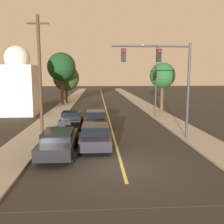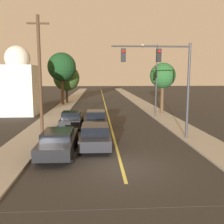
{
  "view_description": "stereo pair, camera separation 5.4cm",
  "coord_description": "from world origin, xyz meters",
  "px_view_note": "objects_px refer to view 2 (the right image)",
  "views": [
    {
      "loc": [
        -1.26,
        -12.07,
        4.61
      ],
      "look_at": [
        0.0,
        8.48,
        1.6
      ],
      "focal_mm": 40.0,
      "sensor_mm": 36.0,
      "label": 1
    },
    {
      "loc": [
        -1.2,
        -12.07,
        4.61
      ],
      "look_at": [
        0.0,
        8.48,
        1.6
      ],
      "focal_mm": 40.0,
      "sensor_mm": 36.0,
      "label": 2
    }
  ],
  "objects_px": {
    "car_near_lane_front": "(95,136)",
    "car_outer_lane_second": "(72,120)",
    "tree_right_near": "(163,76)",
    "traffic_signal_mast": "(165,71)",
    "tree_left_near": "(62,67)",
    "car_outer_lane_front": "(59,141)",
    "utility_pole_left": "(40,74)",
    "domed_building_left": "(19,84)",
    "car_near_lane_second": "(96,119)",
    "tree_left_far": "(66,78)",
    "streetlamp_right": "(153,71)"
  },
  "relations": [
    {
      "from": "traffic_signal_mast",
      "to": "domed_building_left",
      "type": "height_order",
      "value": "domed_building_left"
    },
    {
      "from": "tree_left_near",
      "to": "tree_right_near",
      "type": "relative_size",
      "value": 1.33
    },
    {
      "from": "car_near_lane_front",
      "to": "tree_right_near",
      "type": "relative_size",
      "value": 0.77
    },
    {
      "from": "tree_right_near",
      "to": "domed_building_left",
      "type": "relative_size",
      "value": 0.75
    },
    {
      "from": "utility_pole_left",
      "to": "tree_right_near",
      "type": "relative_size",
      "value": 1.47
    },
    {
      "from": "tree_left_near",
      "to": "tree_left_far",
      "type": "bearing_deg",
      "value": 85.4
    },
    {
      "from": "utility_pole_left",
      "to": "traffic_signal_mast",
      "type": "bearing_deg",
      "value": -9.91
    },
    {
      "from": "car_outer_lane_second",
      "to": "streetlamp_right",
      "type": "relative_size",
      "value": 0.52
    },
    {
      "from": "tree_left_far",
      "to": "tree_right_near",
      "type": "height_order",
      "value": "tree_left_far"
    },
    {
      "from": "car_near_lane_second",
      "to": "utility_pole_left",
      "type": "relative_size",
      "value": 0.52
    },
    {
      "from": "utility_pole_left",
      "to": "tree_left_near",
      "type": "xyz_separation_m",
      "value": [
        -1.18,
        20.28,
        1.21
      ]
    },
    {
      "from": "car_near_lane_second",
      "to": "tree_left_far",
      "type": "distance_m",
      "value": 21.21
    },
    {
      "from": "tree_left_near",
      "to": "tree_right_near",
      "type": "xyz_separation_m",
      "value": [
        13.26,
        -9.6,
        -1.34
      ]
    },
    {
      "from": "traffic_signal_mast",
      "to": "tree_left_near",
      "type": "xyz_separation_m",
      "value": [
        -10.17,
        21.85,
        0.96
      ]
    },
    {
      "from": "tree_left_far",
      "to": "tree_right_near",
      "type": "distance_m",
      "value": 18.32
    },
    {
      "from": "car_near_lane_front",
      "to": "tree_left_near",
      "type": "relative_size",
      "value": 0.58
    },
    {
      "from": "car_near_lane_front",
      "to": "car_outer_lane_second",
      "type": "height_order",
      "value": "car_near_lane_front"
    },
    {
      "from": "car_outer_lane_front",
      "to": "streetlamp_right",
      "type": "bearing_deg",
      "value": 56.55
    },
    {
      "from": "tree_left_far",
      "to": "domed_building_left",
      "type": "distance_m",
      "value": 13.26
    },
    {
      "from": "tree_left_far",
      "to": "car_outer_lane_second",
      "type": "bearing_deg",
      "value": -82.09
    },
    {
      "from": "car_near_lane_front",
      "to": "car_outer_lane_front",
      "type": "relative_size",
      "value": 0.89
    },
    {
      "from": "traffic_signal_mast",
      "to": "tree_left_far",
      "type": "relative_size",
      "value": 1.07
    },
    {
      "from": "car_outer_lane_front",
      "to": "car_outer_lane_second",
      "type": "distance_m",
      "value": 7.48
    },
    {
      "from": "car_near_lane_front",
      "to": "car_outer_lane_second",
      "type": "distance_m",
      "value": 6.46
    },
    {
      "from": "car_near_lane_second",
      "to": "car_outer_lane_second",
      "type": "distance_m",
      "value": 2.18
    },
    {
      "from": "car_near_lane_front",
      "to": "utility_pole_left",
      "type": "distance_m",
      "value": 6.54
    },
    {
      "from": "streetlamp_right",
      "to": "traffic_signal_mast",
      "type": "bearing_deg",
      "value": -97.71
    },
    {
      "from": "tree_left_far",
      "to": "car_near_lane_second",
      "type": "bearing_deg",
      "value": -76.13
    },
    {
      "from": "car_outer_lane_front",
      "to": "streetlamp_right",
      "type": "distance_m",
      "value": 15.69
    },
    {
      "from": "car_outer_lane_second",
      "to": "car_near_lane_front",
      "type": "bearing_deg",
      "value": -70.65
    },
    {
      "from": "utility_pole_left",
      "to": "tree_left_far",
      "type": "distance_m",
      "value": 23.61
    },
    {
      "from": "domed_building_left",
      "to": "streetlamp_right",
      "type": "bearing_deg",
      "value": -11.06
    },
    {
      "from": "utility_pole_left",
      "to": "car_outer_lane_second",
      "type": "bearing_deg",
      "value": 55.71
    },
    {
      "from": "tree_left_near",
      "to": "car_near_lane_front",
      "type": "bearing_deg",
      "value": -77.33
    },
    {
      "from": "tree_right_near",
      "to": "domed_building_left",
      "type": "distance_m",
      "value": 17.06
    },
    {
      "from": "car_near_lane_second",
      "to": "streetlamp_right",
      "type": "relative_size",
      "value": 0.58
    },
    {
      "from": "car_near_lane_front",
      "to": "streetlamp_right",
      "type": "height_order",
      "value": "streetlamp_right"
    },
    {
      "from": "tree_left_far",
      "to": "utility_pole_left",
      "type": "bearing_deg",
      "value": -87.78
    },
    {
      "from": "traffic_signal_mast",
      "to": "tree_left_near",
      "type": "height_order",
      "value": "tree_left_near"
    },
    {
      "from": "car_near_lane_second",
      "to": "tree_left_near",
      "type": "bearing_deg",
      "value": 107.25
    },
    {
      "from": "utility_pole_left",
      "to": "domed_building_left",
      "type": "xyz_separation_m",
      "value": [
        -4.95,
        10.97,
        -1.08
      ]
    },
    {
      "from": "car_near_lane_second",
      "to": "car_outer_lane_second",
      "type": "height_order",
      "value": "car_near_lane_second"
    },
    {
      "from": "car_near_lane_second",
      "to": "tree_left_near",
      "type": "height_order",
      "value": "tree_left_near"
    },
    {
      "from": "tree_left_far",
      "to": "tree_left_near",
      "type": "bearing_deg",
      "value": -94.6
    },
    {
      "from": "car_near_lane_second",
      "to": "streetlamp_right",
      "type": "xyz_separation_m",
      "value": [
        6.18,
        4.72,
        4.31
      ]
    },
    {
      "from": "utility_pole_left",
      "to": "car_outer_lane_front",
      "type": "bearing_deg",
      "value": -66.94
    },
    {
      "from": "car_outer_lane_front",
      "to": "domed_building_left",
      "type": "relative_size",
      "value": 0.65
    },
    {
      "from": "car_near_lane_second",
      "to": "traffic_signal_mast",
      "type": "bearing_deg",
      "value": -44.71
    },
    {
      "from": "traffic_signal_mast",
      "to": "utility_pole_left",
      "type": "height_order",
      "value": "utility_pole_left"
    },
    {
      "from": "tree_left_near",
      "to": "car_outer_lane_second",
      "type": "bearing_deg",
      "value": -79.77
    }
  ]
}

